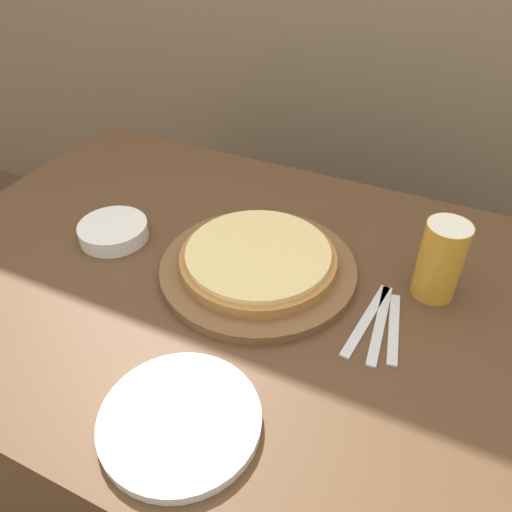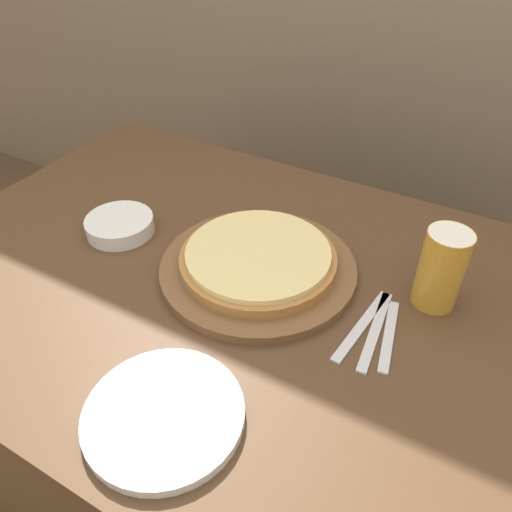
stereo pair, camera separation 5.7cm
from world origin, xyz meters
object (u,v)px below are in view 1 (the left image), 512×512
(fork, at_px, (366,321))
(beer_glass, at_px, (441,257))
(dinner_plate, at_px, (180,420))
(dinner_knife, at_px, (379,325))
(pizza_on_board, at_px, (256,262))
(spoon, at_px, (393,330))
(side_bowl, at_px, (113,231))

(fork, bearing_deg, beer_glass, 55.32)
(dinner_plate, distance_m, dinner_knife, 0.39)
(pizza_on_board, xyz_separation_m, beer_glass, (0.34, 0.09, 0.06))
(dinner_plate, height_order, dinner_knife, dinner_plate)
(pizza_on_board, distance_m, spoon, 0.30)
(pizza_on_board, height_order, dinner_knife, pizza_on_board)
(beer_glass, distance_m, side_bowl, 0.69)
(side_bowl, distance_m, dinner_knife, 0.60)
(pizza_on_board, bearing_deg, fork, -10.13)
(side_bowl, distance_m, spoon, 0.63)
(side_bowl, bearing_deg, pizza_on_board, 5.24)
(beer_glass, xyz_separation_m, dinner_knife, (-0.07, -0.13, -0.08))
(fork, bearing_deg, pizza_on_board, 169.87)
(pizza_on_board, relative_size, side_bowl, 2.63)
(beer_glass, height_order, dinner_plate, beer_glass)
(beer_glass, distance_m, fork, 0.18)
(dinner_plate, relative_size, side_bowl, 1.61)
(dinner_plate, bearing_deg, pizza_on_board, 97.69)
(fork, distance_m, dinner_knife, 0.02)
(dinner_knife, bearing_deg, fork, 180.00)
(beer_glass, relative_size, spoon, 0.90)
(fork, xyz_separation_m, dinner_knife, (0.02, 0.00, 0.00))
(beer_glass, bearing_deg, side_bowl, -169.67)
(fork, relative_size, spoon, 1.18)
(dinner_plate, distance_m, side_bowl, 0.51)
(pizza_on_board, bearing_deg, dinner_plate, -82.31)
(beer_glass, relative_size, fork, 0.76)
(dinner_plate, distance_m, fork, 0.38)
(spoon, bearing_deg, side_bowl, 178.85)
(dinner_knife, bearing_deg, side_bowl, 178.80)
(fork, xyz_separation_m, spoon, (0.05, 0.00, 0.00))
(side_bowl, relative_size, dinner_knife, 0.73)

